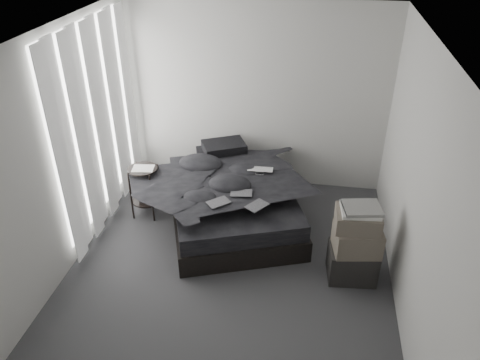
% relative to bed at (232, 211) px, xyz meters
% --- Properties ---
extents(floor, '(3.60, 4.20, 0.01)m').
position_rel_bed_xyz_m(floor, '(0.14, -1.02, -0.14)').
color(floor, '#37373A').
rests_on(floor, ground).
extents(ceiling, '(3.60, 4.20, 0.01)m').
position_rel_bed_xyz_m(ceiling, '(0.14, -1.02, 2.46)').
color(ceiling, white).
rests_on(ceiling, ground).
extents(wall_back, '(3.60, 0.01, 2.60)m').
position_rel_bed_xyz_m(wall_back, '(0.14, 1.08, 1.16)').
color(wall_back, beige).
rests_on(wall_back, ground).
extents(wall_front, '(3.60, 0.01, 2.60)m').
position_rel_bed_xyz_m(wall_front, '(0.14, -3.12, 1.16)').
color(wall_front, beige).
rests_on(wall_front, ground).
extents(wall_left, '(0.01, 4.20, 2.60)m').
position_rel_bed_xyz_m(wall_left, '(-1.66, -1.02, 1.16)').
color(wall_left, beige).
rests_on(wall_left, ground).
extents(wall_right, '(0.01, 4.20, 2.60)m').
position_rel_bed_xyz_m(wall_right, '(1.94, -1.02, 1.16)').
color(wall_right, beige).
rests_on(wall_right, ground).
extents(window_left, '(0.02, 2.00, 2.30)m').
position_rel_bed_xyz_m(window_left, '(-1.64, -0.12, 1.21)').
color(window_left, white).
rests_on(window_left, wall_left).
extents(curtain_left, '(0.06, 2.12, 2.48)m').
position_rel_bed_xyz_m(curtain_left, '(-1.59, -0.12, 1.14)').
color(curtain_left, white).
rests_on(curtain_left, wall_left).
extents(bed, '(2.11, 2.41, 0.27)m').
position_rel_bed_xyz_m(bed, '(0.00, 0.00, 0.00)').
color(bed, black).
rests_on(bed, floor).
extents(mattress, '(2.04, 2.33, 0.21)m').
position_rel_bed_xyz_m(mattress, '(0.00, 0.00, 0.24)').
color(mattress, black).
rests_on(mattress, bed).
extents(duvet, '(1.98, 2.12, 0.23)m').
position_rel_bed_xyz_m(duvet, '(0.02, -0.05, 0.47)').
color(duvet, black).
rests_on(duvet, mattress).
extents(pillow_lower, '(0.71, 0.59, 0.14)m').
position_rel_bed_xyz_m(pillow_lower, '(-0.31, 0.72, 0.42)').
color(pillow_lower, black).
rests_on(pillow_lower, mattress).
extents(pillow_upper, '(0.68, 0.60, 0.13)m').
position_rel_bed_xyz_m(pillow_upper, '(-0.24, 0.72, 0.55)').
color(pillow_upper, black).
rests_on(pillow_upper, pillow_lower).
extents(laptop, '(0.33, 0.22, 0.03)m').
position_rel_bed_xyz_m(laptop, '(0.33, 0.17, 0.60)').
color(laptop, silver).
rests_on(laptop, duvet).
extents(comic_a, '(0.30, 0.29, 0.01)m').
position_rel_bed_xyz_m(comic_a, '(-0.05, -0.59, 0.59)').
color(comic_a, black).
rests_on(comic_a, duvet).
extents(comic_b, '(0.27, 0.20, 0.01)m').
position_rel_bed_xyz_m(comic_b, '(0.18, -0.35, 0.59)').
color(comic_b, black).
rests_on(comic_b, duvet).
extents(comic_c, '(0.28, 0.30, 0.01)m').
position_rel_bed_xyz_m(comic_c, '(0.40, -0.58, 0.60)').
color(comic_c, black).
rests_on(comic_c, duvet).
extents(side_stand, '(0.39, 0.39, 0.69)m').
position_rel_bed_xyz_m(side_stand, '(-1.14, -0.05, 0.21)').
color(side_stand, black).
rests_on(side_stand, floor).
extents(papers, '(0.29, 0.23, 0.01)m').
position_rel_bed_xyz_m(papers, '(-1.13, -0.06, 0.56)').
color(papers, white).
rests_on(papers, side_stand).
extents(floor_books, '(0.16, 0.21, 0.13)m').
position_rel_bed_xyz_m(floor_books, '(-1.21, 0.22, -0.07)').
color(floor_books, black).
rests_on(floor_books, floor).
extents(box_lower, '(0.55, 0.45, 0.38)m').
position_rel_bed_xyz_m(box_lower, '(1.50, -0.84, 0.05)').
color(box_lower, black).
rests_on(box_lower, floor).
extents(box_mid, '(0.53, 0.45, 0.29)m').
position_rel_bed_xyz_m(box_mid, '(1.51, -0.85, 0.39)').
color(box_mid, '#5A5247').
rests_on(box_mid, box_lower).
extents(box_upper, '(0.47, 0.38, 0.20)m').
position_rel_bed_xyz_m(box_upper, '(1.48, -0.84, 0.63)').
color(box_upper, '#5A5247').
rests_on(box_upper, box_mid).
extents(art_book_white, '(0.42, 0.35, 0.04)m').
position_rel_bed_xyz_m(art_book_white, '(1.50, -0.84, 0.75)').
color(art_book_white, silver).
rests_on(art_book_white, box_upper).
extents(art_book_snake, '(0.43, 0.37, 0.04)m').
position_rel_bed_xyz_m(art_book_snake, '(1.51, -0.85, 0.79)').
color(art_book_snake, silver).
rests_on(art_book_snake, art_book_white).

